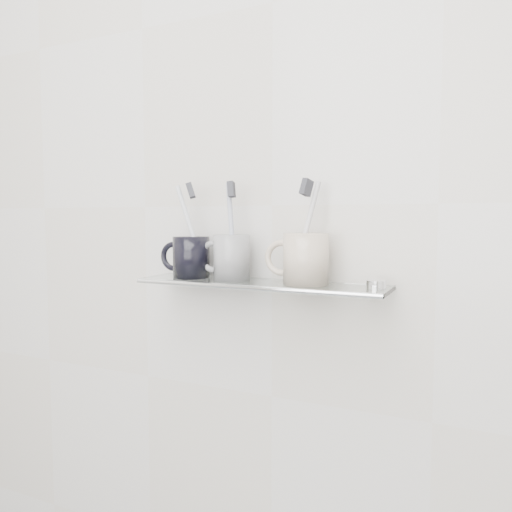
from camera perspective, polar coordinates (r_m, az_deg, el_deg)
The scene contains 18 objects.
wall_back at distance 1.02m, azimuth 1.86°, elevation 5.80°, with size 2.50×2.50×0.00m, color beige.
shelf_glass at distance 0.97m, azimuth 0.39°, elevation -3.21°, with size 0.50×0.12×0.01m, color silver.
shelf_rail at distance 0.92m, azimuth -1.06°, elevation -3.63°, with size 0.01×0.01×0.50m, color silver.
bracket_left at distance 1.12m, azimuth -8.42°, elevation -2.84°, with size 0.02×0.02×0.03m, color silver.
bracket_right at distance 0.95m, azimuth 13.16°, elevation -4.15°, with size 0.02×0.02×0.03m, color silver.
mug_left at distance 1.05m, azimuth -7.40°, elevation -0.13°, with size 0.08×0.08×0.09m, color black.
mug_left_handle at distance 1.07m, azimuth -9.40°, elevation -0.05°, with size 0.06×0.06×0.01m, color black.
toothbrush_left at distance 1.05m, azimuth -7.43°, elevation 3.05°, with size 0.01×0.01×0.19m, color silver.
bristles_left at distance 1.05m, azimuth -7.48°, elevation 7.43°, with size 0.01×0.02×0.03m, color #2F3036.
mug_center at distance 1.00m, azimuth -2.80°, elevation -0.16°, with size 0.07×0.07×0.09m, color silver.
mug_center_handle at distance 1.02m, azimuth -4.92°, elevation -0.08°, with size 0.07×0.07×0.01m, color silver.
toothbrush_center at distance 1.00m, azimuth -2.81°, elevation 3.02°, with size 0.01×0.01×0.19m, color #858EA9.
bristles_center at distance 1.00m, azimuth -2.83°, elevation 7.61°, with size 0.01×0.02×0.03m, color #2F3036.
mug_right at distance 0.94m, azimuth 5.72°, elevation -0.32°, with size 0.09×0.09×0.10m, color beige.
mug_right_handle at distance 0.96m, azimuth 2.96°, elevation -0.22°, with size 0.07×0.07×0.01m, color beige.
toothbrush_right at distance 0.94m, azimuth 5.75°, elevation 2.91°, with size 0.01×0.01×0.19m, color beige.
bristles_right at distance 0.94m, azimuth 5.79°, elevation 7.81°, with size 0.01×0.02×0.03m, color #2F3036.
chrome_cap at distance 0.91m, azimuth 13.59°, elevation -3.17°, with size 0.04×0.04×0.01m, color silver.
Camera 1 is at (0.40, 0.16, 1.22)m, focal length 35.00 mm.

